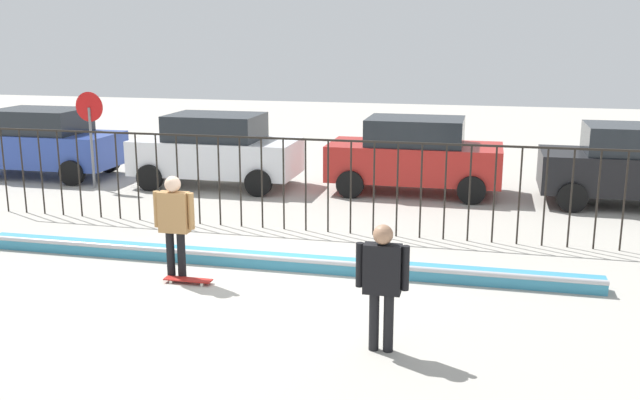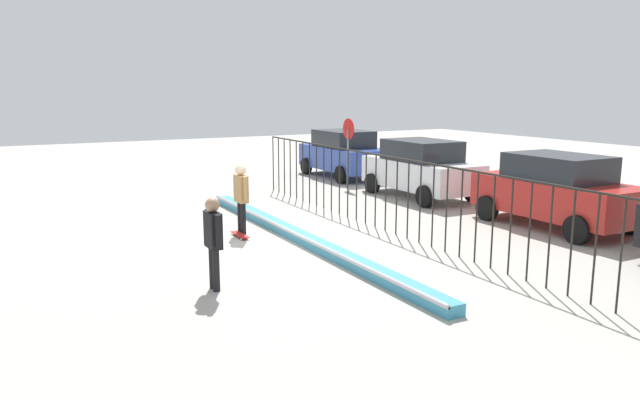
{
  "view_description": "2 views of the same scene",
  "coord_description": "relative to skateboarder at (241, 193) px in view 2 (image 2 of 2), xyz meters",
  "views": [
    {
      "loc": [
        3.56,
        -10.51,
        4.02
      ],
      "look_at": [
        0.65,
        1.82,
        1.03
      ],
      "focal_mm": 40.38,
      "sensor_mm": 36.0,
      "label": 1
    },
    {
      "loc": [
        12.33,
        -5.21,
        3.56
      ],
      "look_at": [
        0.43,
        1.2,
        1.04
      ],
      "focal_mm": 33.69,
      "sensor_mm": 36.0,
      "label": 2
    }
  ],
  "objects": [
    {
      "name": "ground_plane",
      "position": [
        1.35,
        0.05,
        -1.04
      ],
      "size": [
        60.0,
        60.0,
        0.0
      ],
      "primitive_type": "plane",
      "color": "#ADA89E"
    },
    {
      "name": "bowl_coping_ledge",
      "position": [
        1.35,
        0.94,
        -0.92
      ],
      "size": [
        11.0,
        0.4,
        0.27
      ],
      "color": "teal",
      "rests_on": "ground"
    },
    {
      "name": "perimeter_fence",
      "position": [
        1.35,
        3.36,
        0.12
      ],
      "size": [
        14.04,
        0.04,
        1.91
      ],
      "color": "black",
      "rests_on": "ground"
    },
    {
      "name": "skateboarder",
      "position": [
        0.0,
        0.0,
        0.0
      ],
      "size": [
        0.7,
        0.26,
        1.74
      ],
      "rotation": [
        0.0,
        0.0,
        0.57
      ],
      "color": "black",
      "rests_on": "ground"
    },
    {
      "name": "skateboard",
      "position": [
        0.26,
        -0.15,
        -0.99
      ],
      "size": [
        0.8,
        0.2,
        0.07
      ],
      "rotation": [
        0.0,
        0.0,
        -0.37
      ],
      "color": "#A51E19",
      "rests_on": "ground"
    },
    {
      "name": "camera_operator",
      "position": [
        3.7,
        -1.94,
        -0.04
      ],
      "size": [
        0.68,
        0.25,
        1.68
      ],
      "rotation": [
        0.0,
        0.0,
        2.71
      ],
      "color": "black",
      "rests_on": "ground"
    },
    {
      "name": "parked_car_blue",
      "position": [
        -7.26,
        7.18,
        -0.07
      ],
      "size": [
        4.3,
        2.12,
        1.9
      ],
      "rotation": [
        0.0,
        0.0,
        -0.01
      ],
      "color": "#2D479E",
      "rests_on": "ground"
    },
    {
      "name": "parked_car_white",
      "position": [
        -2.04,
        7.09,
        -0.07
      ],
      "size": [
        4.3,
        2.12,
        1.9
      ],
      "rotation": [
        0.0,
        0.0,
        0.01
      ],
      "color": "silver",
      "rests_on": "ground"
    },
    {
      "name": "parked_car_red",
      "position": [
        3.13,
        7.46,
        -0.07
      ],
      "size": [
        4.3,
        2.12,
        1.9
      ],
      "rotation": [
        0.0,
        0.0,
        -0.08
      ],
      "color": "#B2231E",
      "rests_on": "ground"
    },
    {
      "name": "stop_sign",
      "position": [
        -5.06,
        6.09,
        0.57
      ],
      "size": [
        0.76,
        0.07,
        2.5
      ],
      "color": "slate",
      "rests_on": "ground"
    }
  ]
}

